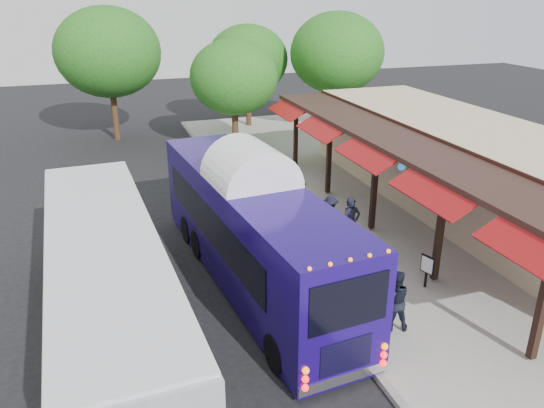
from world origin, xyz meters
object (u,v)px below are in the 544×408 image
object	(u,v)px
ped_c	(296,187)
ped_d	(330,216)
ped_a	(351,222)
city_bus	(108,286)
ped_b	(395,300)
sign_board	(427,266)
coach_bus	(251,225)

from	to	relation	value
ped_c	ped_d	bearing A→B (deg)	70.75
ped_c	ped_a	bearing A→B (deg)	74.43
city_bus	ped_d	world-z (taller)	city_bus
ped_b	sign_board	distance (m)	2.53
ped_a	sign_board	bearing A→B (deg)	-74.30
ped_b	ped_a	bearing A→B (deg)	-84.82
coach_bus	ped_d	xyz separation A→B (m)	(3.53, 1.98, -0.99)
city_bus	ped_c	bearing A→B (deg)	39.43
coach_bus	city_bus	world-z (taller)	coach_bus
ped_b	ped_d	bearing A→B (deg)	-79.52
city_bus	ped_d	size ratio (longest dim) A/B	7.71
sign_board	city_bus	bearing A→B (deg)	160.86
city_bus	sign_board	distance (m)	9.07
city_bus	ped_b	bearing A→B (deg)	-17.22
ped_b	coach_bus	bearing A→B (deg)	-36.01
coach_bus	ped_b	distance (m)	4.78
ped_c	ped_b	bearing A→B (deg)	63.36
ped_a	ped_b	distance (m)	4.90
city_bus	coach_bus	bearing A→B (deg)	22.50
city_bus	ped_b	world-z (taller)	city_bus
ped_d	sign_board	bearing A→B (deg)	134.20
ped_c	ped_d	world-z (taller)	ped_c
coach_bus	sign_board	distance (m)	5.38
ped_a	ped_d	bearing A→B (deg)	107.39
coach_bus	sign_board	bearing A→B (deg)	-31.23
city_bus	ped_b	xyz separation A→B (m)	(7.01, -1.78, -0.74)
coach_bus	ped_c	bearing A→B (deg)	50.22
ped_b	ped_d	xyz separation A→B (m)	(0.79, 5.79, -0.08)
ped_d	sign_board	xyz separation A→B (m)	(1.22, -4.27, -0.06)
city_bus	sign_board	size ratio (longest dim) A/B	11.29
ped_b	sign_board	world-z (taller)	ped_b
ped_b	ped_d	distance (m)	5.85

